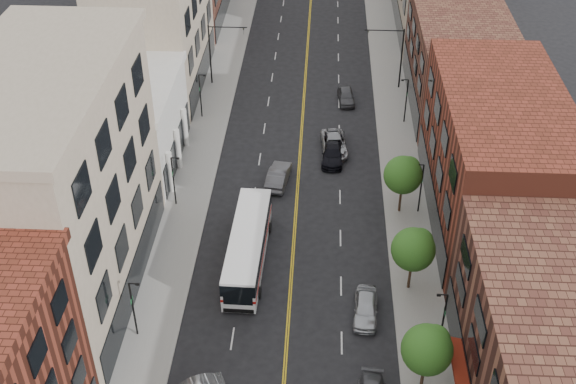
% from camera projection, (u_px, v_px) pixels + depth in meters
% --- Properties ---
extents(sidewalk_left, '(4.00, 110.00, 0.15)m').
position_uv_depth(sidewalk_left, '(205.00, 141.00, 74.85)').
color(sidewalk_left, gray).
rests_on(sidewalk_left, ground).
extents(sidewalk_right, '(4.00, 110.00, 0.15)m').
position_uv_depth(sidewalk_right, '(398.00, 146.00, 74.01)').
color(sidewalk_right, gray).
rests_on(sidewalk_right, ground).
extents(bldg_l_tanoffice, '(10.00, 22.00, 18.00)m').
position_uv_depth(bldg_l_tanoffice, '(56.00, 194.00, 52.10)').
color(bldg_l_tanoffice, gray).
rests_on(bldg_l_tanoffice, ground).
extents(bldg_l_white, '(10.00, 14.00, 8.00)m').
position_uv_depth(bldg_l_white, '(124.00, 126.00, 69.60)').
color(bldg_l_white, silver).
rests_on(bldg_l_white, ground).
extents(bldg_l_far_a, '(10.00, 20.00, 18.00)m').
position_uv_depth(bldg_l_far_a, '(154.00, 10.00, 80.44)').
color(bldg_l_far_a, gray).
rests_on(bldg_l_far_a, ground).
extents(bldg_r_mid, '(10.00, 22.00, 12.00)m').
position_uv_depth(bldg_r_mid, '(496.00, 159.00, 61.34)').
color(bldg_r_mid, '#5D2518').
rests_on(bldg_r_mid, ground).
extents(bldg_r_far_a, '(10.00, 20.00, 10.00)m').
position_uv_depth(bldg_r_far_a, '(460.00, 61.00, 78.93)').
color(bldg_r_far_a, '#512920').
rests_on(bldg_r_far_a, ground).
extents(tree_r_1, '(3.40, 3.40, 5.59)m').
position_uv_depth(tree_r_1, '(428.00, 348.00, 46.62)').
color(tree_r_1, black).
rests_on(tree_r_1, sidewalk_right).
extents(tree_r_2, '(3.40, 3.40, 5.59)m').
position_uv_depth(tree_r_2, '(414.00, 248.00, 54.72)').
color(tree_r_2, black).
rests_on(tree_r_2, sidewalk_right).
extents(tree_r_3, '(3.40, 3.40, 5.59)m').
position_uv_depth(tree_r_3, '(404.00, 174.00, 62.81)').
color(tree_r_3, black).
rests_on(tree_r_3, sidewalk_right).
extents(lamp_l_1, '(0.81, 0.55, 5.05)m').
position_uv_depth(lamp_l_1, '(133.00, 306.00, 51.33)').
color(lamp_l_1, black).
rests_on(lamp_l_1, sidewalk_left).
extents(lamp_l_2, '(0.81, 0.55, 5.05)m').
position_uv_depth(lamp_l_2, '(174.00, 178.00, 64.29)').
color(lamp_l_2, black).
rests_on(lamp_l_2, sidewalk_left).
extents(lamp_l_3, '(0.81, 0.55, 5.05)m').
position_uv_depth(lamp_l_3, '(201.00, 93.00, 77.24)').
color(lamp_l_3, black).
rests_on(lamp_l_3, sidewalk_left).
extents(lamp_r_1, '(0.81, 0.55, 5.05)m').
position_uv_depth(lamp_r_1, '(443.00, 318.00, 50.42)').
color(lamp_r_1, black).
rests_on(lamp_r_1, sidewalk_right).
extents(lamp_r_2, '(0.81, 0.55, 5.05)m').
position_uv_depth(lamp_r_2, '(421.00, 186.00, 63.37)').
color(lamp_r_2, black).
rests_on(lamp_r_2, sidewalk_right).
extents(lamp_r_3, '(0.81, 0.55, 5.05)m').
position_uv_depth(lamp_r_3, '(406.00, 98.00, 76.32)').
color(lamp_r_3, black).
rests_on(lamp_r_3, sidewalk_right).
extents(signal_mast_left, '(4.49, 0.18, 7.20)m').
position_uv_depth(signal_mast_left, '(216.00, 47.00, 82.71)').
color(signal_mast_left, black).
rests_on(signal_mast_left, sidewalk_left).
extents(signal_mast_right, '(4.49, 0.18, 7.20)m').
position_uv_depth(signal_mast_right, '(396.00, 51.00, 81.85)').
color(signal_mast_right, black).
rests_on(signal_mast_right, sidewalk_right).
extents(city_bus, '(3.20, 12.29, 3.14)m').
position_uv_depth(city_bus, '(248.00, 245.00, 58.55)').
color(city_bus, white).
rests_on(city_bus, ground).
extents(car_parked_far, '(2.16, 4.68, 1.55)m').
position_uv_depth(car_parked_far, '(366.00, 308.00, 54.24)').
color(car_parked_far, '#AFB1B7').
rests_on(car_parked_far, ground).
extents(car_lane_behind, '(2.41, 5.20, 1.65)m').
position_uv_depth(car_lane_behind, '(278.00, 176.00, 68.40)').
color(car_lane_behind, '#4A4B4F').
rests_on(car_lane_behind, ground).
extents(car_lane_a, '(2.23, 5.15, 1.48)m').
position_uv_depth(car_lane_a, '(333.00, 154.00, 71.69)').
color(car_lane_a, black).
rests_on(car_lane_a, ground).
extents(car_lane_b, '(3.05, 5.73, 1.53)m').
position_uv_depth(car_lane_b, '(334.00, 144.00, 73.07)').
color(car_lane_b, '#93959A').
rests_on(car_lane_b, ground).
extents(car_lane_c, '(2.12, 4.47, 1.48)m').
position_uv_depth(car_lane_c, '(346.00, 96.00, 81.46)').
color(car_lane_c, '#424246').
rests_on(car_lane_c, ground).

